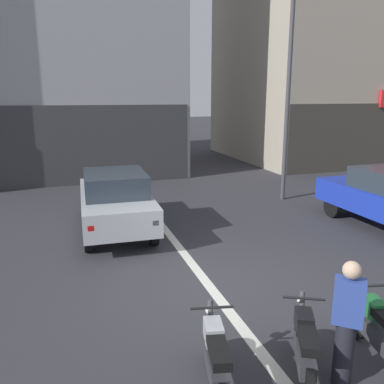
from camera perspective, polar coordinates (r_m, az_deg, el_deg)
The scene contains 10 objects.
ground_plane at distance 7.81m, azimuth 2.69°, elevation -13.55°, with size 120.00×120.00×0.00m, color #333338.
lane_centre_line at distance 13.22m, azimuth -6.40°, elevation -2.06°, with size 0.20×18.00×0.01m, color silver.
building_far_right at distance 25.04m, azimuth 17.64°, elevation 18.64°, with size 9.46×9.59×12.03m.
car_silver_crossing_near at distance 10.74m, azimuth -10.91°, elevation -1.06°, with size 1.90×4.16×1.64m.
car_white_down_street at distance 19.99m, azimuth -5.78°, elevation 5.88°, with size 1.91×4.16×1.64m.
street_lamp at distance 14.00m, azimuth 13.74°, elevation 15.72°, with size 0.36×0.36×6.84m.
motorcycle_silver_row_leftmost at distance 5.25m, azimuth 3.38°, elevation -22.72°, with size 0.56×1.65×0.98m.
motorcycle_black_row_left_mid at distance 5.62m, azimuth 15.82°, elevation -20.51°, with size 0.81×1.53×0.98m.
motorcycle_green_row_centre at distance 6.27m, azimuth 25.20°, elevation -17.53°, with size 0.56×1.65×0.98m.
person_by_motorcycles at distance 5.46m, azimuth 21.27°, elevation -17.14°, with size 0.42×0.40×1.67m.
Camera 1 is at (-2.45, -6.50, 3.57)m, focal length 37.22 mm.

